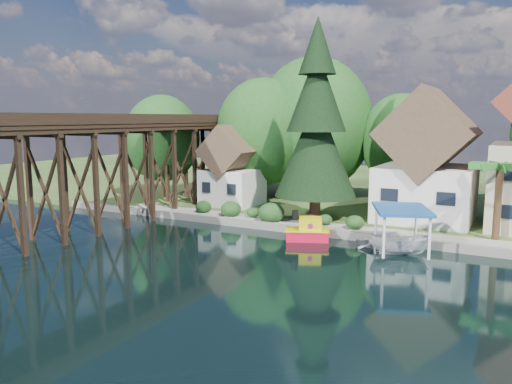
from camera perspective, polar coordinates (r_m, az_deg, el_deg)
ground at (r=31.83m, az=0.92°, el=-7.90°), size 140.00×140.00×0.00m
bank at (r=63.31m, az=15.23°, el=0.27°), size 140.00×52.00×0.50m
seawall at (r=37.54m, az=12.08°, el=-5.06°), size 60.00×0.40×0.62m
promenade at (r=38.24m, az=15.52°, el=-4.59°), size 50.00×2.60×0.06m
trestle_bridge at (r=44.24m, az=-14.59°, el=3.51°), size 4.12×44.18×9.30m
house_left at (r=43.85m, az=19.00°, el=3.00°), size 7.64×8.64×11.02m
shed at (r=48.83m, az=-2.70°, el=2.42°), size 5.09×5.40×7.85m
bg_trees at (r=50.12m, az=13.31°, el=6.33°), size 49.90×13.30×10.57m
shrubs at (r=41.59m, az=1.17°, el=-2.25°), size 15.76×2.47×1.70m
conifer at (r=41.37m, az=6.91°, el=7.69°), size 6.70×6.70×16.51m
palm_tree at (r=38.04m, az=26.14°, el=2.39°), size 4.11×4.11×5.75m
tugboat at (r=37.07m, az=5.96°, el=-4.48°), size 3.59×2.82×2.30m
boat_white_a at (r=35.85m, az=14.40°, el=-5.64°), size 4.28×3.42×0.79m
boat_canopy at (r=34.34m, az=16.21°, el=-4.70°), size 4.89×5.76×3.14m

